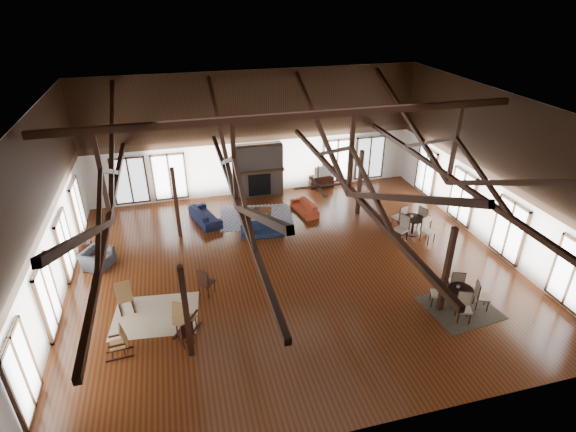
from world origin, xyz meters
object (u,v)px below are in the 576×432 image
object	(u,v)px
armchair	(97,258)
cafe_table_near	(460,294)
coffee_table	(259,211)
cafe_table_far	(413,223)
sofa_orange	(304,207)
sofa_navy_left	(205,215)
sofa_navy_front	(262,229)
tv_console	(321,181)

from	to	relation	value
armchair	cafe_table_near	world-z (taller)	cafe_table_near
coffee_table	cafe_table_near	world-z (taller)	cafe_table_near
cafe_table_near	cafe_table_far	size ratio (longest dim) A/B	0.90
sofa_orange	sofa_navy_left	bearing A→B (deg)	-103.35
sofa_navy_front	sofa_navy_left	xyz separation A→B (m)	(-2.21, 1.80, 0.04)
sofa_navy_left	cafe_table_far	world-z (taller)	cafe_table_far
sofa_orange	tv_console	size ratio (longest dim) A/B	1.41
cafe_table_far	sofa_navy_left	bearing A→B (deg)	158.29
sofa_orange	armchair	size ratio (longest dim) A/B	1.64
cafe_table_near	sofa_navy_left	bearing A→B (deg)	133.20
cafe_table_far	cafe_table_near	bearing A→B (deg)	-100.31
cafe_table_near	tv_console	distance (m)	10.37
armchair	tv_console	world-z (taller)	armchair
armchair	sofa_navy_front	bearing A→B (deg)	-52.74
sofa_navy_front	cafe_table_far	size ratio (longest dim) A/B	0.88
sofa_navy_left	sofa_orange	bearing A→B (deg)	-110.00
cafe_table_near	tv_console	bearing A→B (deg)	97.43
cafe_table_far	tv_console	bearing A→B (deg)	111.34
coffee_table	cafe_table_far	distance (m)	6.71
cafe_table_near	cafe_table_far	xyz separation A→B (m)	(0.85, 4.67, 0.05)
sofa_navy_front	tv_console	distance (m)	5.69
sofa_navy_front	cafe_table_near	distance (m)	8.17
sofa_navy_front	cafe_table_near	size ratio (longest dim) A/B	0.97
coffee_table	cafe_table_near	size ratio (longest dim) A/B	0.64
tv_console	cafe_table_near	bearing A→B (deg)	-82.57
sofa_navy_front	coffee_table	bearing A→B (deg)	88.01
coffee_table	tv_console	xyz separation A→B (m)	(3.78, 2.56, -0.05)
sofa_navy_left	cafe_table_near	size ratio (longest dim) A/B	1.10
armchair	sofa_orange	bearing A→B (deg)	-44.63
armchair	cafe_table_far	world-z (taller)	cafe_table_far
armchair	tv_console	size ratio (longest dim) A/B	0.86
sofa_navy_left	cafe_table_far	bearing A→B (deg)	-128.51
sofa_orange	armchair	world-z (taller)	armchair
sofa_orange	cafe_table_near	bearing A→B (deg)	10.97
cafe_table_near	cafe_table_far	distance (m)	4.75
tv_console	sofa_orange	bearing A→B (deg)	-123.22
sofa_navy_front	cafe_table_near	bearing A→B (deg)	-44.49
armchair	cafe_table_near	bearing A→B (deg)	-84.22
sofa_navy_front	armchair	world-z (taller)	armchair
sofa_navy_left	cafe_table_far	size ratio (longest dim) A/B	1.00
sofa_navy_left	tv_console	distance (m)	6.58
sofa_orange	cafe_table_far	distance (m)	4.93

